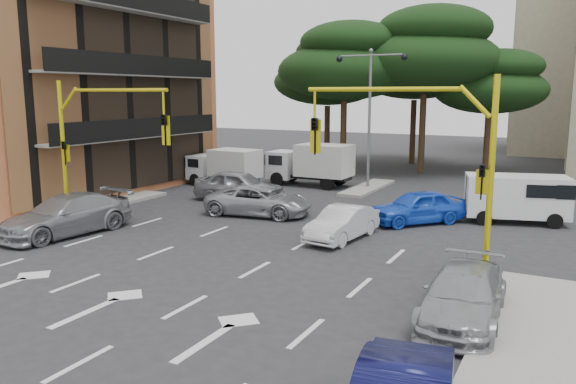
# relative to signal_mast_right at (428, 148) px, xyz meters

# --- Properties ---
(ground) EXTENTS (120.00, 120.00, 0.00)m
(ground) POSITION_rel_signal_mast_right_xyz_m (-6.80, -1.99, -3.88)
(ground) COLOR #28282B
(ground) RESTS_ON ground
(median_strip) EXTENTS (1.40, 6.00, 0.15)m
(median_strip) POSITION_rel_signal_mast_right_xyz_m (-6.80, 14.01, -3.81)
(median_strip) COLOR gray
(median_strip) RESTS_ON ground
(apartment_orange) EXTENTS (15.19, 16.15, 13.70)m
(apartment_orange) POSITION_rel_signal_mast_right_xyz_m (-24.76, 6.01, 2.97)
(apartment_orange) COLOR #BF5B3C
(apartment_orange) RESTS_ON ground
(pine_left_near) EXTENTS (9.15, 9.15, 10.23)m
(pine_left_near) POSITION_rel_signal_mast_right_xyz_m (-10.75, 19.96, 3.72)
(pine_left_near) COLOR #382616
(pine_left_near) RESTS_ON ground
(pine_center) EXTENTS (9.98, 9.98, 11.16)m
(pine_center) POSITION_rel_signal_mast_right_xyz_m (-5.75, 21.96, 4.41)
(pine_center) COLOR #382616
(pine_center) RESTS_ON ground
(pine_left_far) EXTENTS (8.32, 8.32, 9.30)m
(pine_left_far) POSITION_rel_signal_mast_right_xyz_m (-13.75, 23.96, 3.03)
(pine_left_far) COLOR #382616
(pine_left_far) RESTS_ON ground
(pine_right) EXTENTS (7.49, 7.49, 8.37)m
(pine_right) POSITION_rel_signal_mast_right_xyz_m (-1.75, 23.96, 2.33)
(pine_right) COLOR #382616
(pine_right) RESTS_ON ground
(pine_back) EXTENTS (9.15, 9.15, 10.23)m
(pine_back) POSITION_rel_signal_mast_right_xyz_m (-7.75, 26.96, 3.72)
(pine_back) COLOR #382616
(pine_back) RESTS_ON ground
(signal_mast_right) EXTENTS (5.79, 0.37, 6.00)m
(signal_mast_right) POSITION_rel_signal_mast_right_xyz_m (0.00, 0.00, 0.00)
(signal_mast_right) COLOR gold
(signal_mast_right) RESTS_ON ground
(signal_mast_left) EXTENTS (5.79, 0.37, 6.00)m
(signal_mast_left) POSITION_rel_signal_mast_right_xyz_m (-13.61, 0.00, 0.00)
(signal_mast_left) COLOR gold
(signal_mast_left) RESTS_ON ground
(street_lamp_center) EXTENTS (4.16, 0.36, 7.77)m
(street_lamp_center) POSITION_rel_signal_mast_right_xyz_m (-6.80, 14.01, 1.54)
(street_lamp_center) COLOR slate
(street_lamp_center) RESTS_ON median_strip
(car_white_hatch) EXTENTS (1.76, 3.93, 1.25)m
(car_white_hatch) POSITION_rel_signal_mast_right_xyz_m (-3.80, 2.77, -3.26)
(car_white_hatch) COLOR silver
(car_white_hatch) RESTS_ON ground
(car_blue_compact) EXTENTS (4.05, 4.20, 1.42)m
(car_blue_compact) POSITION_rel_signal_mast_right_xyz_m (-2.00, 6.74, -3.18)
(car_blue_compact) COLOR blue
(car_blue_compact) RESTS_ON ground
(car_silver_wagon) EXTENTS (2.84, 5.56, 1.54)m
(car_silver_wagon) POSITION_rel_signal_mast_right_xyz_m (-13.70, -1.53, -3.11)
(car_silver_wagon) COLOR gray
(car_silver_wagon) RESTS_ON ground
(car_silver_cross_a) EXTENTS (5.10, 2.96, 1.34)m
(car_silver_cross_a) POSITION_rel_signal_mast_right_xyz_m (-8.80, 5.01, -3.22)
(car_silver_cross_a) COLOR #A1A2A8
(car_silver_cross_a) RESTS_ON ground
(car_silver_cross_b) EXTENTS (4.83, 2.33, 1.59)m
(car_silver_cross_b) POSITION_rel_signal_mast_right_xyz_m (-11.39, 7.43, -3.09)
(car_silver_cross_b) COLOR #96989E
(car_silver_cross_b) RESTS_ON ground
(car_silver_parked) EXTENTS (2.04, 4.53, 1.29)m
(car_silver_parked) POSITION_rel_signal_mast_right_xyz_m (1.74, -3.03, -3.24)
(car_silver_parked) COLOR #9A9EA2
(car_silver_parked) RESTS_ON ground
(van_white) EXTENTS (4.49, 2.92, 2.07)m
(van_white) POSITION_rel_signal_mast_right_xyz_m (1.70, 8.89, -2.85)
(van_white) COLOR white
(van_white) RESTS_ON ground
(box_truck_a) EXTENTS (4.65, 2.19, 2.23)m
(box_truck_a) POSITION_rel_signal_mast_right_xyz_m (-14.75, 11.00, -2.77)
(box_truck_a) COLOR silver
(box_truck_a) RESTS_ON ground
(box_truck_b) EXTENTS (5.12, 2.16, 2.52)m
(box_truck_b) POSITION_rel_signal_mast_right_xyz_m (-10.26, 13.51, -2.63)
(box_truck_b) COLOR silver
(box_truck_b) RESTS_ON ground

